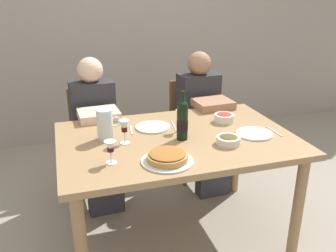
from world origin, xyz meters
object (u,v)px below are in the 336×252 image
(wine_glass_centre, at_px, (180,116))
(dinner_plate_right_setting, at_px, (153,127))
(baked_tart, at_px, (167,157))
(diner_right, at_px, (203,118))
(wine_bottle, at_px, (182,120))
(water_pitcher, at_px, (105,126))
(diner_left, at_px, (97,129))
(wine_glass_left_diner, at_px, (124,127))
(dinner_plate_left_setting, at_px, (254,134))
(salad_bowl, at_px, (224,117))
(olive_bowl, at_px, (228,140))
(chair_right, at_px, (192,122))
(wine_glass_right_diner, at_px, (110,148))
(dining_table, at_px, (177,150))
(chair_left, at_px, (93,132))

(wine_glass_centre, xyz_separation_m, dinner_plate_right_setting, (-0.16, 0.10, -0.10))
(baked_tart, relative_size, diner_right, 0.25)
(wine_bottle, xyz_separation_m, water_pitcher, (-0.46, 0.14, -0.04))
(baked_tart, distance_m, diner_left, 1.03)
(wine_glass_left_diner, bearing_deg, dinner_plate_right_setting, 41.30)
(dinner_plate_left_setting, distance_m, dinner_plate_right_setting, 0.68)
(salad_bowl, xyz_separation_m, olive_bowl, (-0.14, -0.36, -0.01))
(water_pitcher, xyz_separation_m, wine_glass_left_diner, (0.10, -0.10, 0.02))
(diner_left, distance_m, chair_right, 0.93)
(wine_glass_right_diner, height_order, wine_glass_centre, wine_glass_centre)
(diner_right, bearing_deg, wine_glass_left_diner, 36.25)
(wine_bottle, bearing_deg, dining_table, 118.12)
(wine_glass_centre, height_order, diner_right, diner_right)
(water_pitcher, bearing_deg, chair_left, 90.98)
(baked_tart, relative_size, wine_glass_centre, 2.00)
(wine_bottle, xyz_separation_m, wine_glass_right_diner, (-0.48, -0.20, -0.04))
(wine_bottle, bearing_deg, chair_right, 65.39)
(dining_table, height_order, dinner_plate_right_setting, dinner_plate_right_setting)
(diner_left, bearing_deg, dinner_plate_left_setting, 138.02)
(dining_table, bearing_deg, wine_glass_centre, 60.27)
(water_pitcher, distance_m, diner_right, 1.08)
(dinner_plate_right_setting, height_order, diner_left, diner_left)
(dinner_plate_left_setting, bearing_deg, salad_bowl, 108.02)
(water_pitcher, bearing_deg, wine_glass_left_diner, -45.20)
(dinner_plate_left_setting, bearing_deg, diner_right, 93.18)
(chair_right, bearing_deg, baked_tart, 60.06)
(baked_tart, xyz_separation_m, salad_bowl, (0.57, 0.48, 0.01))
(wine_bottle, bearing_deg, diner_left, 123.63)
(wine_glass_right_diner, bearing_deg, wine_bottle, 22.52)
(dining_table, distance_m, salad_bowl, 0.46)
(chair_right, bearing_deg, chair_left, -3.85)
(wine_glass_centre, xyz_separation_m, chair_right, (0.39, 0.79, -0.37))
(diner_right, bearing_deg, wine_glass_centre, 50.88)
(wine_glass_left_diner, relative_size, chair_left, 0.17)
(wine_glass_right_diner, bearing_deg, chair_right, 51.18)
(wine_bottle, height_order, baked_tart, wine_bottle)
(wine_glass_right_diner, height_order, dinner_plate_left_setting, wine_glass_right_diner)
(wine_glass_left_diner, bearing_deg, wine_bottle, -5.93)
(wine_glass_left_diner, bearing_deg, salad_bowl, 12.51)
(wine_glass_left_diner, height_order, chair_left, wine_glass_left_diner)
(baked_tart, height_order, wine_glass_centre, wine_glass_centre)
(olive_bowl, height_order, wine_glass_left_diner, wine_glass_left_diner)
(wine_glass_centre, xyz_separation_m, chair_left, (-0.51, 0.80, -0.37))
(wine_glass_centre, bearing_deg, wine_glass_right_diner, -146.80)
(dining_table, bearing_deg, olive_bowl, -36.93)
(water_pitcher, relative_size, olive_bowl, 1.33)
(wine_glass_left_diner, bearing_deg, wine_glass_right_diner, -117.27)
(salad_bowl, bearing_deg, dinner_plate_right_setting, 175.89)
(dining_table, height_order, salad_bowl, salad_bowl)
(baked_tart, height_order, chair_left, chair_left)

